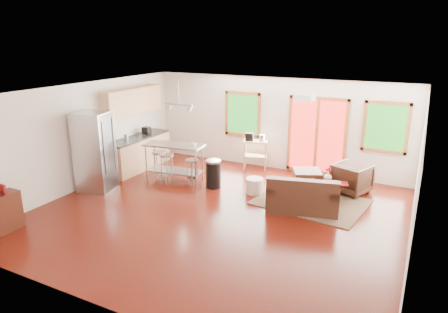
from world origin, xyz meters
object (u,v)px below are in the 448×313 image
at_px(rug, 311,202).
at_px(armchair, 352,177).
at_px(island, 174,156).
at_px(kitchen_cart, 255,145).
at_px(refrigerator, 95,152).
at_px(loveseat, 302,197).
at_px(coffee_table, 320,187).
at_px(ottoman, 307,179).

relative_size(rug, armchair, 2.90).
distance_m(island, kitchen_cart, 2.37).
xyz_separation_m(refrigerator, kitchen_cart, (2.87, 3.23, -0.25)).
height_order(loveseat, coffee_table, loveseat).
distance_m(ottoman, kitchen_cart, 1.97).
xyz_separation_m(rug, kitchen_cart, (-2.11, 1.66, 0.71)).
bearing_deg(rug, ottoman, 111.50).
xyz_separation_m(rug, refrigerator, (-4.98, -1.57, 0.96)).
xyz_separation_m(armchair, kitchen_cart, (-2.81, 0.62, 0.32)).
bearing_deg(island, kitchen_cart, 50.01).
height_order(armchair, refrigerator, refrigerator).
bearing_deg(ottoman, refrigerator, -151.82).
relative_size(loveseat, kitchen_cart, 1.58).
bearing_deg(armchair, refrigerator, 46.26).
height_order(loveseat, island, island).
relative_size(coffee_table, armchair, 1.29).
bearing_deg(island, refrigerator, -133.65).
distance_m(refrigerator, kitchen_cart, 4.33).
bearing_deg(kitchen_cart, rug, -38.26).
distance_m(coffee_table, refrigerator, 5.46).
distance_m(loveseat, coffee_table, 0.78).
relative_size(loveseat, island, 1.04).
relative_size(armchair, island, 0.50).
bearing_deg(refrigerator, kitchen_cart, 34.77).
distance_m(armchair, island, 4.50).
xyz_separation_m(island, kitchen_cart, (1.52, 1.82, 0.05)).
distance_m(loveseat, armchair, 1.74).
bearing_deg(island, coffee_table, 5.95).
bearing_deg(kitchen_cart, island, -129.99).
relative_size(coffee_table, island, 0.65).
bearing_deg(ottoman, armchair, 7.12).
bearing_deg(refrigerator, island, 32.76).
bearing_deg(armchair, loveseat, 85.28).
relative_size(coffee_table, kitchen_cart, 0.99).
relative_size(ottoman, island, 0.41).
xyz_separation_m(coffee_table, island, (-3.76, -0.39, 0.36)).
xyz_separation_m(refrigerator, island, (1.35, 1.41, -0.30)).
distance_m(coffee_table, ottoman, 0.83).
relative_size(armchair, refrigerator, 0.42).
height_order(armchair, ottoman, armchair).
distance_m(armchair, kitchen_cart, 2.90).
bearing_deg(ottoman, coffee_table, -53.71).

